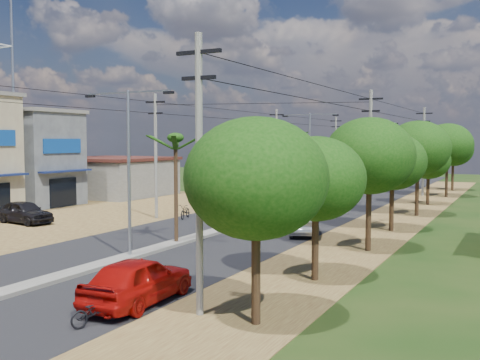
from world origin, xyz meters
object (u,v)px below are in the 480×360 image
Objects in this scene: moto_rider_east at (95,312)px; car_white_far at (301,192)px; car_red_near at (138,281)px; car_parked_dark at (24,213)px; car_silver_mid at (304,221)px.

car_white_far is at bearing -62.39° from moto_rider_east.
car_red_near is 37.09m from car_white_far.
car_red_near is 1.07× the size of car_white_far.
car_parked_dark is 23.41m from moto_rider_east.
car_parked_dark is at bearing -100.89° from car_white_far.
car_red_near reaches higher than car_white_far.
car_silver_mid reaches higher than moto_rider_east.
car_white_far is at bearing -80.91° from car_red_near.
car_parked_dark is (-10.65, -24.53, 0.12)m from car_white_far.
car_red_near is at bearing 70.72° from car_silver_mid.
car_parked_dark is (-18.45, 11.74, -0.05)m from car_red_near.
moto_rider_east is (0.20, -2.40, -0.39)m from car_red_near.
car_silver_mid reaches higher than car_white_far.
car_red_near is 1.07× the size of car_parked_dark.
moto_rider_east is at bearing 91.71° from car_red_near.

